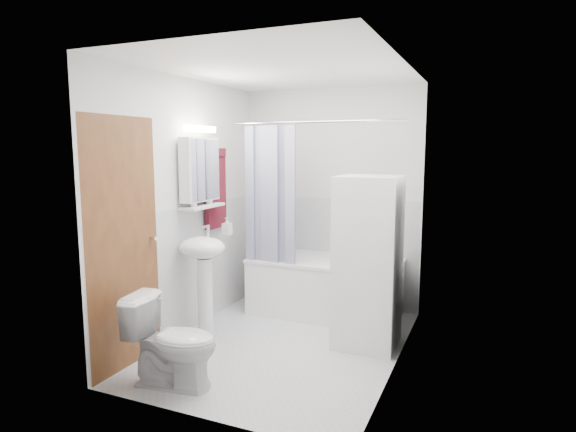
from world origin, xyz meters
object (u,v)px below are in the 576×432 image
at_px(washer_dryer, 368,262).
at_px(bathtub, 325,284).
at_px(toilet, 173,342).
at_px(sink, 203,263).

bearing_deg(washer_dryer, bathtub, 133.57).
relative_size(bathtub, washer_dryer, 1.03).
xyz_separation_m(washer_dryer, toilet, (-1.13, -1.31, -0.42)).
distance_m(bathtub, washer_dryer, 0.96).
relative_size(bathtub, toilet, 2.29).
xyz_separation_m(bathtub, washer_dryer, (0.60, -0.61, 0.43)).
xyz_separation_m(sink, toilet, (0.30, -0.88, -0.37)).
distance_m(washer_dryer, toilet, 1.78).
height_order(sink, washer_dryer, washer_dryer).
distance_m(bathtub, toilet, 1.99).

